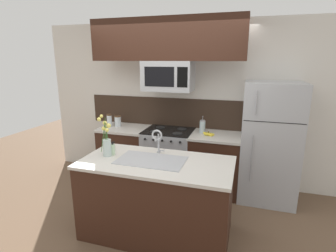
# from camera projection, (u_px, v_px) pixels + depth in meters

# --- Properties ---
(ground_plane) EXTENTS (10.00, 10.00, 0.00)m
(ground_plane) POSITION_uv_depth(u_px,v_px,m) (149.00, 213.00, 3.54)
(ground_plane) COLOR brown
(rear_partition) EXTENTS (5.20, 0.10, 2.60)m
(rear_partition) POSITION_uv_depth(u_px,v_px,m) (193.00, 104.00, 4.31)
(rear_partition) COLOR silver
(rear_partition) RESTS_ON ground
(splash_band) EXTENTS (3.04, 0.01, 0.48)m
(splash_band) POSITION_uv_depth(u_px,v_px,m) (174.00, 112.00, 4.39)
(splash_band) COLOR #332319
(splash_band) RESTS_ON rear_partition
(back_counter_left) EXTENTS (0.80, 0.65, 0.91)m
(back_counter_left) POSITION_uv_depth(u_px,v_px,m) (126.00, 153.00, 4.48)
(back_counter_left) COLOR #381E14
(back_counter_left) RESTS_ON ground
(back_counter_right) EXTENTS (0.77, 0.65, 0.91)m
(back_counter_right) POSITION_uv_depth(u_px,v_px,m) (215.00, 163.00, 4.04)
(back_counter_right) COLOR #381E14
(back_counter_right) RESTS_ON ground
(stove_range) EXTENTS (0.76, 0.64, 0.93)m
(stove_range) POSITION_uv_depth(u_px,v_px,m) (169.00, 158.00, 4.25)
(stove_range) COLOR #A8AAAF
(stove_range) RESTS_ON ground
(microwave) EXTENTS (0.74, 0.40, 0.44)m
(microwave) POSITION_uv_depth(u_px,v_px,m) (168.00, 76.00, 3.91)
(microwave) COLOR #A8AAAF
(upper_cabinet_band) EXTENTS (2.27, 0.34, 0.60)m
(upper_cabinet_band) POSITION_uv_depth(u_px,v_px,m) (166.00, 39.00, 3.76)
(upper_cabinet_band) COLOR #381E14
(refrigerator) EXTENTS (0.78, 0.74, 1.72)m
(refrigerator) POSITION_uv_depth(u_px,v_px,m) (269.00, 142.00, 3.74)
(refrigerator) COLOR #A8AAAF
(refrigerator) RESTS_ON ground
(storage_jar_tall) EXTENTS (0.09, 0.09, 0.21)m
(storage_jar_tall) POSITION_uv_depth(u_px,v_px,m) (109.00, 120.00, 4.42)
(storage_jar_tall) COLOR silver
(storage_jar_tall) RESTS_ON back_counter_left
(storage_jar_medium) EXTENTS (0.11, 0.11, 0.18)m
(storage_jar_medium) POSITION_uv_depth(u_px,v_px,m) (118.00, 121.00, 4.42)
(storage_jar_medium) COLOR silver
(storage_jar_medium) RESTS_ON back_counter_left
(banana_bunch) EXTENTS (0.19, 0.12, 0.08)m
(banana_bunch) POSITION_uv_depth(u_px,v_px,m) (209.00, 134.00, 3.90)
(banana_bunch) COLOR yellow
(banana_bunch) RESTS_ON back_counter_right
(french_press) EXTENTS (0.09, 0.09, 0.27)m
(french_press) POSITION_uv_depth(u_px,v_px,m) (202.00, 127.00, 4.02)
(french_press) COLOR silver
(french_press) RESTS_ON back_counter_right
(island_counter) EXTENTS (1.70, 0.85, 0.91)m
(island_counter) POSITION_uv_depth(u_px,v_px,m) (157.00, 198.00, 3.03)
(island_counter) COLOR #381E14
(island_counter) RESTS_ON ground
(kitchen_sink) EXTENTS (0.76, 0.44, 0.16)m
(kitchen_sink) POSITION_uv_depth(u_px,v_px,m) (151.00, 166.00, 2.95)
(kitchen_sink) COLOR #ADAFB5
(kitchen_sink) RESTS_ON island_counter
(sink_faucet) EXTENTS (0.14, 0.14, 0.31)m
(sink_faucet) POSITION_uv_depth(u_px,v_px,m) (157.00, 138.00, 3.09)
(sink_faucet) COLOR #B7BABF
(sink_faucet) RESTS_ON island_counter
(dish_soap_bottle) EXTENTS (0.06, 0.05, 0.16)m
(dish_soap_bottle) POSITION_uv_depth(u_px,v_px,m) (113.00, 149.00, 3.10)
(dish_soap_bottle) COLOR beige
(dish_soap_bottle) RESTS_ON island_counter
(flower_vase) EXTENTS (0.14, 0.14, 0.49)m
(flower_vase) POSITION_uv_depth(u_px,v_px,m) (107.00, 144.00, 3.05)
(flower_vase) COLOR silver
(flower_vase) RESTS_ON island_counter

